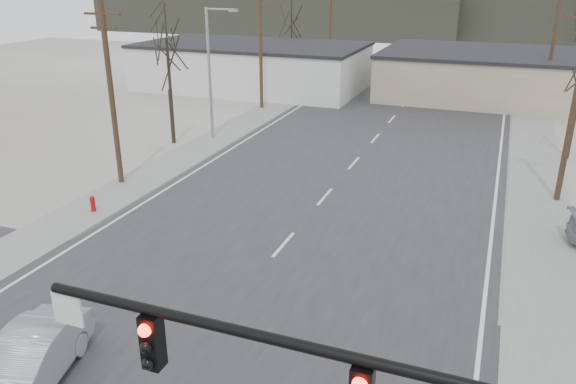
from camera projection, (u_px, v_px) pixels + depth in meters
name	position (u px, v px, depth m)	size (l,w,h in m)	color
ground	(191.00, 353.00, 17.71)	(140.00, 140.00, 0.00)	silver
main_road	(330.00, 191.00, 30.72)	(18.00, 110.00, 0.05)	#28282A
cross_road	(191.00, 352.00, 17.70)	(90.00, 10.00, 0.04)	#28282A
sidewalk_left	(204.00, 146.00, 38.60)	(3.00, 90.00, 0.06)	gray
sidewalk_right	(537.00, 185.00, 31.52)	(3.00, 90.00, 0.06)	gray
fire_hydrant	(93.00, 204.00, 27.89)	(0.24, 0.24, 0.87)	#A50C0C
building_left_far	(252.00, 66.00, 56.95)	(22.30, 12.30, 4.50)	silver
building_right_far	(527.00, 77.00, 51.78)	(26.30, 14.30, 4.30)	#B9AC8D
upole_left_b	(111.00, 91.00, 30.05)	(2.20, 0.30, 10.00)	#463620
upole_left_c	(261.00, 47.00, 47.41)	(2.20, 0.30, 10.00)	#463620
upole_left_d	(330.00, 27.00, 64.78)	(2.20, 0.30, 10.00)	#463620
upole_right_a	(575.00, 102.00, 27.58)	(2.20, 0.30, 10.00)	#463620
upole_right_b	(552.00, 49.00, 46.68)	(2.20, 0.30, 10.00)	#463620
streetlight_main	(212.00, 67.00, 38.55)	(2.40, 0.25, 9.00)	gray
tree_left_near	(168.00, 67.00, 37.49)	(3.30, 3.30, 7.35)	#2D251B
tree_left_far	(292.00, 21.00, 60.01)	(3.96, 3.96, 8.82)	#2D251B
tree_left_mid	(166.00, 28.00, 52.27)	(3.96, 3.96, 8.82)	#2D251B
hill_left	(274.00, 14.00, 107.98)	(70.00, 18.00, 7.00)	#333026
hill_center	(557.00, 14.00, 94.39)	(80.00, 18.00, 9.00)	#333026
sedan_crossing	(28.00, 362.00, 15.95)	(1.72, 4.94, 1.63)	gray
car_far_a	(414.00, 85.00, 54.61)	(2.40, 5.89, 1.71)	black
car_far_b	(412.00, 55.00, 75.16)	(1.72, 4.27, 1.46)	black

